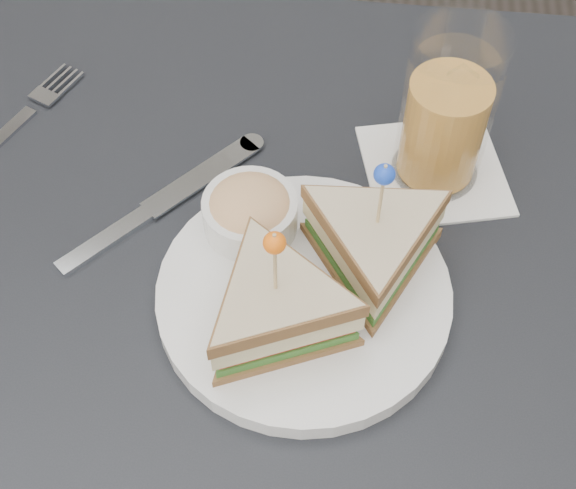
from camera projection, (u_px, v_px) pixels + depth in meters
The scene contains 5 objects.
table at pixel (276, 329), 0.76m from camera, with size 0.80×0.80×0.75m.
plate_meal at pixel (313, 273), 0.66m from camera, with size 0.29×0.28×0.15m.
cutlery_fork at pixel (19, 121), 0.81m from camera, with size 0.10×0.19×0.01m.
cutlery_knife at pixel (157, 206), 0.75m from camera, with size 0.17×0.19×0.01m.
drink_set at pixel (446, 117), 0.72m from camera, with size 0.16×0.16×0.17m.
Camera 1 is at (0.05, -0.37, 1.34)m, focal length 50.00 mm.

